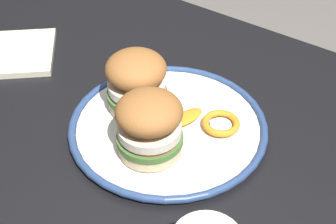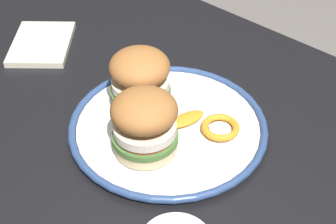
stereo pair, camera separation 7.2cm
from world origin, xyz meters
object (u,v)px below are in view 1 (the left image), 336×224
Objects in this scene: dinner_plate at (168,126)px; sandwich_half_right at (136,81)px; dining_table at (186,198)px; sandwich_half_left at (149,124)px.

sandwich_half_right reaches higher than dinner_plate.
dining_table is 4.66× the size of dinner_plate.
dinner_plate is at bearing 154.38° from dining_table.
dinner_plate is 0.09m from sandwich_half_right.
dining_table is at bearing -25.62° from dinner_plate.
dining_table is at bearing 40.86° from sandwich_half_left.
sandwich_half_left reaches higher than dinner_plate.
dining_table is 0.21m from sandwich_half_right.
sandwich_half_right is (-0.08, 0.07, 0.00)m from sandwich_half_left.
sandwich_half_right reaches higher than dining_table.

